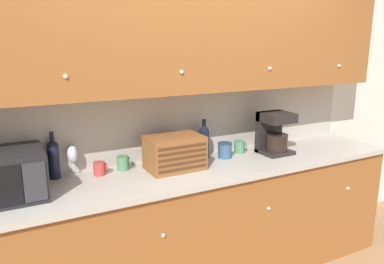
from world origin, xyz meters
TOP-DOWN VIEW (x-y plane):
  - ground_plane at (0.00, 0.00)m, footprint 24.00×24.00m
  - wall_back at (0.00, 0.03)m, footprint 5.79×0.06m
  - counter_unit at (0.00, -0.31)m, footprint 3.41×0.65m
  - backsplash_panel at (0.00, -0.01)m, footprint 3.39×0.01m
  - upper_cabinets at (0.17, -0.18)m, footprint 3.39×0.39m
  - second_wine_bottle at (-0.97, -0.06)m, footprint 0.07×0.07m
  - wine_glass at (-0.85, -0.07)m, footprint 0.07×0.07m
  - mug_blue_second at (-0.68, -0.14)m, footprint 0.09×0.08m
  - mug_patterned_third at (-0.51, -0.11)m, footprint 0.10×0.08m
  - bread_box at (-0.17, -0.27)m, footprint 0.40×0.27m
  - wine_bottle at (0.16, -0.12)m, footprint 0.08×0.08m
  - storage_canister at (0.30, -0.20)m, footprint 0.11×0.11m
  - mug at (0.49, -0.14)m, footprint 0.10×0.09m
  - coffee_maker at (0.74, -0.28)m, footprint 0.25×0.24m

SIDE VIEW (x-z plane):
  - ground_plane at x=0.00m, z-range 0.00..0.00m
  - counter_unit at x=0.00m, z-range 0.00..0.95m
  - mug_blue_second at x=-0.68m, z-range 0.95..1.05m
  - mug at x=0.49m, z-range 0.95..1.05m
  - mug_patterned_third at x=-0.51m, z-range 0.95..1.06m
  - storage_canister at x=0.30m, z-range 0.95..1.08m
  - bread_box at x=-0.17m, z-range 0.95..1.20m
  - wine_bottle at x=0.16m, z-range 0.94..1.25m
  - second_wine_bottle at x=-0.97m, z-range 0.94..1.26m
  - wine_glass at x=-0.85m, z-range 0.99..1.21m
  - coffee_maker at x=0.74m, z-range 0.95..1.30m
  - backsplash_panel at x=0.00m, z-range 0.95..1.50m
  - wall_back at x=0.00m, z-range 0.00..2.60m
  - upper_cabinets at x=0.17m, z-range 1.50..2.38m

